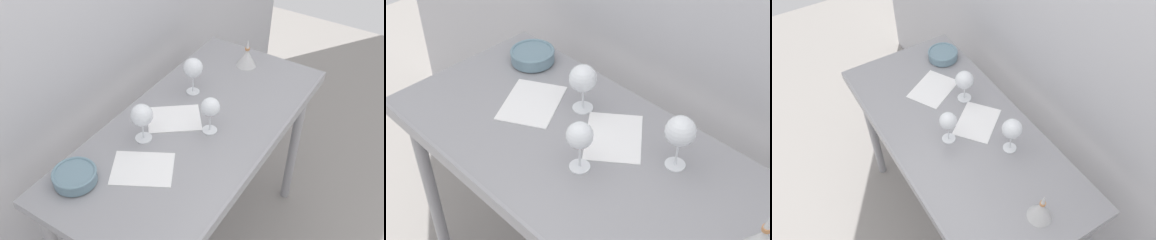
{
  "view_description": "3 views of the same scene",
  "coord_description": "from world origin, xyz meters",
  "views": [
    {
      "loc": [
        -1.24,
        -0.79,
        2.16
      ],
      "look_at": [
        -0.04,
        -0.01,
        0.96
      ],
      "focal_mm": 42.49,
      "sensor_mm": 36.0,
      "label": 1
    },
    {
      "loc": [
        0.8,
        -0.86,
        2.01
      ],
      "look_at": [
        -0.07,
        -0.0,
        0.99
      ],
      "focal_mm": 49.56,
      "sensor_mm": 36.0,
      "label": 2
    },
    {
      "loc": [
        1.04,
        -0.63,
        2.33
      ],
      "look_at": [
        -0.0,
        0.02,
        0.96
      ],
      "focal_mm": 37.29,
      "sensor_mm": 36.0,
      "label": 3
    }
  ],
  "objects": [
    {
      "name": "tasting_sheet_lower",
      "position": [
        -0.32,
        0.03,
        0.9
      ],
      "size": [
        0.27,
        0.29,
        0.0
      ],
      "primitive_type": "cube",
      "rotation": [
        0.0,
        0.0,
        0.51
      ],
      "color": "white",
      "rests_on": "steel_counter"
    },
    {
      "name": "back_wall",
      "position": [
        0.0,
        0.49,
        1.3
      ],
      "size": [
        3.8,
        0.04,
        2.6
      ],
      "primitive_type": "cube",
      "color": "#B8B8BD",
      "rests_on": "ground_plane"
    },
    {
      "name": "tasting_bowl",
      "position": [
        -0.51,
        0.2,
        0.93
      ],
      "size": [
        0.17,
        0.17,
        0.05
      ],
      "color": "#4C4C4C",
      "rests_on": "steel_counter"
    },
    {
      "name": "decanter_funnel",
      "position": [
        0.54,
        0.03,
        0.95
      ],
      "size": [
        0.1,
        0.1,
        0.14
      ],
      "color": "silver",
      "rests_on": "steel_counter"
    },
    {
      "name": "steel_counter",
      "position": [
        0.0,
        -0.01,
        0.79
      ],
      "size": [
        1.4,
        0.65,
        0.9
      ],
      "color": "gray",
      "rests_on": "ground_plane"
    },
    {
      "name": "wine_glass_far_left",
      "position": [
        -0.18,
        0.13,
        1.02
      ],
      "size": [
        0.09,
        0.09,
        0.17
      ],
      "color": "white",
      "rests_on": "steel_counter"
    },
    {
      "name": "wine_glass_near_center",
      "position": [
        0.01,
        -0.07,
        1.02
      ],
      "size": [
        0.08,
        0.08,
        0.16
      ],
      "color": "white",
      "rests_on": "steel_counter"
    },
    {
      "name": "tasting_sheet_upper",
      "position": [
        -0.01,
        0.1,
        0.9
      ],
      "size": [
        0.28,
        0.29,
        0.0
      ],
      "primitive_type": "cube",
      "rotation": [
        0.0,
        0.0,
        0.67
      ],
      "color": "white",
      "rests_on": "steel_counter"
    },
    {
      "name": "ground_plane",
      "position": [
        0.0,
        0.0,
        0.0
      ],
      "size": [
        6.0,
        6.0,
        0.0
      ],
      "primitive_type": "plane",
      "color": "gray"
    },
    {
      "name": "wine_glass_far_right",
      "position": [
        0.2,
        0.14,
        1.03
      ],
      "size": [
        0.09,
        0.09,
        0.18
      ],
      "color": "white",
      "rests_on": "steel_counter"
    }
  ]
}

